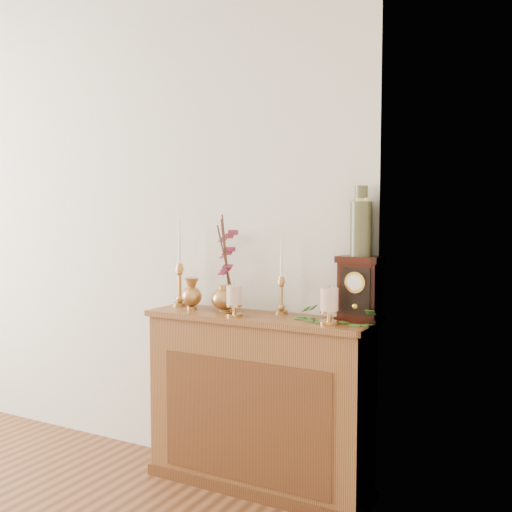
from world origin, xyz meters
The scene contains 10 objects.
console_shelf centered at (1.40, 2.10, 0.44)m, with size 1.24×0.34×0.93m.
candlestick_left centered at (0.86, 2.15, 1.09)m, with size 0.08×0.08×0.50m.
candlestick_center centered at (1.49, 2.19, 1.06)m, with size 0.07×0.07×0.41m.
bud_vase centered at (1.00, 2.08, 1.02)m, with size 0.11×0.11×0.18m.
ginger_jar centered at (1.17, 2.17, 1.17)m, with size 0.22×0.23×0.53m.
pillar_candle_left centered at (1.31, 2.01, 1.02)m, with size 0.09×0.09×0.17m.
pillar_candle_right centered at (1.83, 2.03, 1.03)m, with size 0.10×0.10×0.19m.
ivy_garland centered at (1.80, 2.09, 0.95)m, with size 0.49×0.19×0.09m.
mantel_clock centered at (1.92, 2.19, 1.09)m, with size 0.22×0.16×0.32m.
ceramic_vase centered at (1.93, 2.19, 1.41)m, with size 0.11×0.11×0.35m.
Camera 1 is at (2.88, -0.63, 1.47)m, focal length 42.00 mm.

